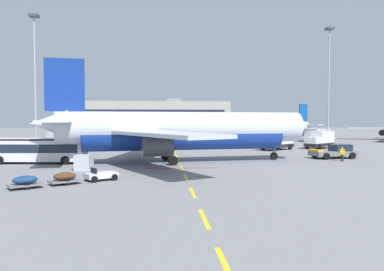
% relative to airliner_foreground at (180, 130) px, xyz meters
% --- Properties ---
extents(ground, '(400.00, 400.00, 0.00)m').
position_rel_airliner_foreground_xyz_m(ground, '(21.86, 12.41, -3.95)').
color(ground, slate).
extents(apron_paint_markings, '(8.00, 96.92, 0.01)m').
position_rel_airliner_foreground_xyz_m(apron_paint_markings, '(-0.14, 10.77, -3.95)').
color(apron_paint_markings, yellow).
rests_on(apron_paint_markings, ground).
extents(airliner_foreground, '(34.79, 34.28, 12.20)m').
position_rel_airliner_foreground_xyz_m(airliner_foreground, '(0.00, 0.00, 0.00)').
color(airliner_foreground, silver).
rests_on(airliner_foreground, ground).
extents(pushback_tug, '(6.32, 3.80, 2.08)m').
position_rel_airliner_foreground_xyz_m(pushback_tug, '(21.20, 3.03, -3.05)').
color(pushback_tug, slate).
rests_on(pushback_tug, ground).
extents(airliner_mid_left, '(29.52, 29.38, 10.36)m').
position_rel_airliner_foreground_xyz_m(airliner_mid_left, '(-14.85, 49.28, -0.60)').
color(airliner_mid_left, white).
rests_on(airliner_mid_left, ground).
extents(airliner_far_center, '(25.35, 23.76, 9.55)m').
position_rel_airliner_foreground_xyz_m(airliner_far_center, '(27.29, 46.51, -0.86)').
color(airliner_far_center, silver).
rests_on(airliner_far_center, ground).
extents(apron_shuttle_bus, '(12.21, 3.80, 3.00)m').
position_rel_airliner_foreground_xyz_m(apron_shuttle_bus, '(-17.46, 0.47, -2.20)').
color(apron_shuttle_bus, silver).
rests_on(apron_shuttle_bus, ground).
extents(catering_truck, '(7.07, 6.07, 3.14)m').
position_rel_airliner_foreground_xyz_m(catering_truck, '(17.97, 17.68, -2.30)').
color(catering_truck, black).
rests_on(catering_truck, ground).
extents(fuel_service_truck, '(6.98, 6.22, 3.14)m').
position_rel_airliner_foreground_xyz_m(fuel_service_truck, '(26.75, 20.11, -2.30)').
color(fuel_service_truck, black).
rests_on(fuel_service_truck, ground).
extents(ground_power_truck, '(6.09, 7.06, 3.14)m').
position_rel_airliner_foreground_xyz_m(ground_power_truck, '(-19.00, 21.35, -2.30)').
color(ground_power_truck, black).
rests_on(ground_power_truck, ground).
extents(baggage_train, '(8.04, 5.85, 1.14)m').
position_rel_airliner_foreground_xyz_m(baggage_train, '(-10.10, -14.83, -3.42)').
color(baggage_train, silver).
rests_on(baggage_train, ground).
extents(ground_crew_worker, '(0.64, 0.37, 1.75)m').
position_rel_airliner_foreground_xyz_m(ground_crew_worker, '(20.39, -0.61, -2.95)').
color(ground_crew_worker, '#232328').
rests_on(ground_crew_worker, ground).
extents(uld_cargo_container, '(1.82, 1.78, 1.60)m').
position_rel_airliner_foreground_xyz_m(uld_cargo_container, '(-10.34, -6.35, -3.15)').
color(uld_cargo_container, '#B7BCC6').
rests_on(uld_cargo_container, ground).
extents(apron_light_mast_near, '(1.80, 1.80, 26.21)m').
position_rel_airliner_foreground_xyz_m(apron_light_mast_near, '(-27.46, 31.59, 12.25)').
color(apron_light_mast_near, slate).
rests_on(apron_light_mast_near, ground).
extents(apron_light_mast_far, '(1.80, 1.80, 27.18)m').
position_rel_airliner_foreground_xyz_m(apron_light_mast_far, '(37.71, 40.37, 12.77)').
color(apron_light_mast_far, slate).
rests_on(apron_light_mast_far, ground).
extents(terminal_satellite, '(66.80, 21.98, 14.64)m').
position_rel_airliner_foreground_xyz_m(terminal_satellite, '(-6.64, 117.46, 2.59)').
color(terminal_satellite, '#9E998E').
rests_on(terminal_satellite, ground).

